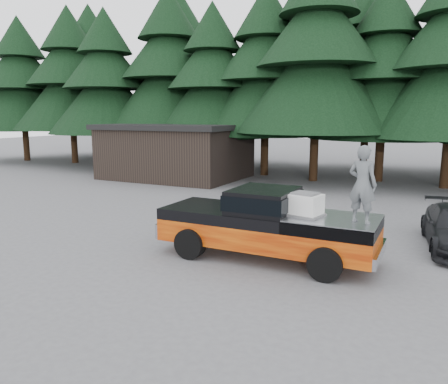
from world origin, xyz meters
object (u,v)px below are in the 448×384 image
at_px(pickup_truck, 267,234).
at_px(air_compressor, 305,206).
at_px(utility_building, 176,151).
at_px(man_on_bed, 362,185).

bearing_deg(pickup_truck, air_compressor, -7.83).
xyz_separation_m(air_compressor, utility_building, (-11.69, 12.24, 0.07)).
relative_size(pickup_truck, utility_building, 0.71).
xyz_separation_m(pickup_truck, utility_building, (-10.61, 12.09, 1.00)).
distance_m(pickup_truck, air_compressor, 1.44).
height_order(pickup_truck, air_compressor, air_compressor).
height_order(air_compressor, man_on_bed, man_on_bed).
relative_size(man_on_bed, utility_building, 0.22).
height_order(air_compressor, utility_building, utility_building).
bearing_deg(man_on_bed, air_compressor, 9.50).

